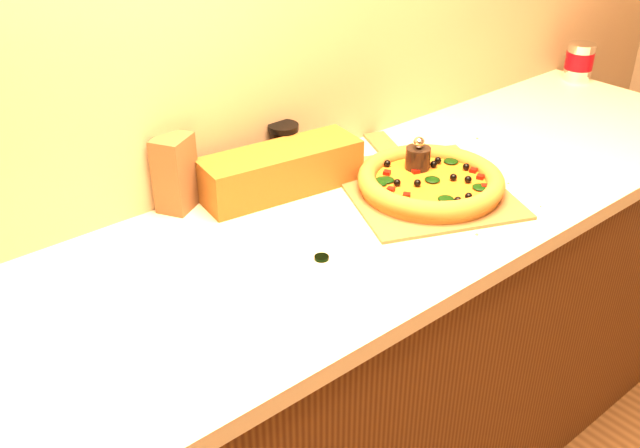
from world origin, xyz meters
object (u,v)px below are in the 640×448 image
at_px(pepper_grinder, 417,163).
at_px(rolling_pin, 264,171).
at_px(pizza_peel, 421,185).
at_px(dark_jar, 284,147).
at_px(coffee_canister, 579,61).
at_px(pizza, 430,181).

distance_m(pepper_grinder, rolling_pin, 0.38).
xyz_separation_m(pizza_peel, pepper_grinder, (0.02, 0.03, 0.04)).
xyz_separation_m(pepper_grinder, dark_jar, (-0.22, 0.26, 0.02)).
distance_m(pizza_peel, coffee_canister, 1.01).
relative_size(pizza_peel, rolling_pin, 1.70).
bearing_deg(pepper_grinder, rolling_pin, 140.08).
relative_size(pizza, dark_jar, 2.82).
distance_m(pizza_peel, rolling_pin, 0.39).
relative_size(pizza_peel, coffee_canister, 4.77).
relative_size(pizza_peel, dark_jar, 4.84).
xyz_separation_m(pizza, pepper_grinder, (0.03, 0.07, 0.02)).
bearing_deg(coffee_canister, dark_jar, 175.84).
distance_m(pizza, dark_jar, 0.38).
distance_m(pizza, rolling_pin, 0.41).
height_order(pizza_peel, coffee_canister, coffee_canister).
bearing_deg(pizza_peel, rolling_pin, 157.77).
bearing_deg(pepper_grinder, dark_jar, 130.11).
height_order(pizza, dark_jar, dark_jar).
bearing_deg(pizza_peel, pepper_grinder, 82.84).
bearing_deg(dark_jar, pizza_peel, -55.84).
height_order(pepper_grinder, dark_jar, dark_jar).
height_order(pizza_peel, pizza, pizza).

